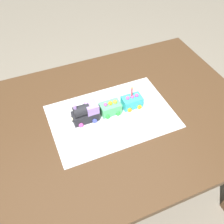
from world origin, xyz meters
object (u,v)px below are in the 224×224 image
Objects in this scene: dining_table at (113,130)px; cake_car_flatbed_turquoise at (132,101)px; birthday_candle at (132,91)px; cake_car_tanker_mint_green at (110,108)px; cake_locomotive at (85,113)px.

cake_car_flatbed_turquoise is (0.11, 0.03, 0.14)m from dining_table.
birthday_candle is (0.11, 0.03, 0.21)m from dining_table.
cake_car_tanker_mint_green and cake_car_flatbed_turquoise have the same top height.
cake_locomotive is 0.25m from cake_car_flatbed_turquoise.
dining_table is 0.14m from cake_car_tanker_mint_green.
cake_car_tanker_mint_green is at bearing 99.67° from dining_table.
birthday_candle reaches higher than cake_car_flatbed_turquoise.
cake_car_tanker_mint_green is 0.12m from cake_car_flatbed_turquoise.
birthday_candle is at bearing -0.00° from cake_car_tanker_mint_green.
birthday_candle reaches higher than cake_locomotive.
cake_car_flatbed_turquoise is 1.63× the size of birthday_candle.
dining_table is 0.18m from cake_car_flatbed_turquoise.
dining_table is at bearing -165.43° from cake_car_flatbed_turquoise.
birthday_candle is at bearing -0.00° from cake_locomotive.
cake_car_tanker_mint_green reaches higher than dining_table.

